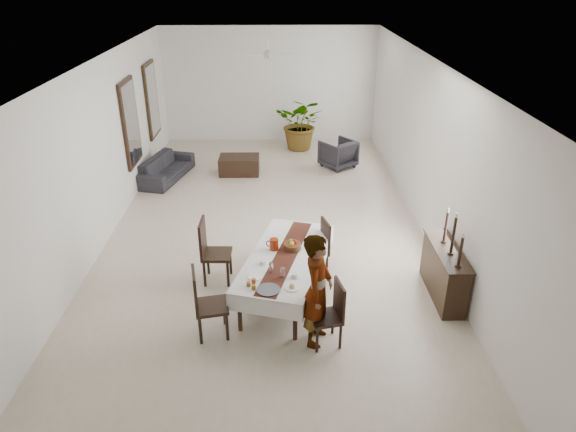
{
  "coord_description": "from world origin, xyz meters",
  "views": [
    {
      "loc": [
        0.24,
        -8.66,
        4.7
      ],
      "look_at": [
        0.38,
        -1.28,
        1.05
      ],
      "focal_mm": 32.0,
      "sensor_mm": 36.0,
      "label": 1
    }
  ],
  "objects_px": {
    "dining_table_top": "(286,257)",
    "sofa": "(166,168)",
    "red_pitcher": "(274,244)",
    "woman": "(317,290)",
    "sideboard_body": "(444,273)"
  },
  "relations": [
    {
      "from": "red_pitcher",
      "to": "sideboard_body",
      "type": "distance_m",
      "value": 2.67
    },
    {
      "from": "red_pitcher",
      "to": "sofa",
      "type": "relative_size",
      "value": 0.1
    },
    {
      "from": "sofa",
      "to": "woman",
      "type": "bearing_deg",
      "value": -137.35
    },
    {
      "from": "sofa",
      "to": "red_pitcher",
      "type": "bearing_deg",
      "value": -136.22
    },
    {
      "from": "dining_table_top",
      "to": "sideboard_body",
      "type": "bearing_deg",
      "value": 13.63
    },
    {
      "from": "woman",
      "to": "red_pitcher",
      "type": "bearing_deg",
      "value": 39.98
    },
    {
      "from": "dining_table_top",
      "to": "sofa",
      "type": "xyz_separation_m",
      "value": [
        -2.82,
        4.9,
        -0.39
      ]
    },
    {
      "from": "red_pitcher",
      "to": "sideboard_body",
      "type": "xyz_separation_m",
      "value": [
        2.63,
        -0.27,
        -0.39
      ]
    },
    {
      "from": "red_pitcher",
      "to": "sideboard_body",
      "type": "relative_size",
      "value": 0.14
    },
    {
      "from": "dining_table_top",
      "to": "woman",
      "type": "height_order",
      "value": "woman"
    },
    {
      "from": "woman",
      "to": "sideboard_body",
      "type": "xyz_separation_m",
      "value": [
        2.04,
        1.04,
        -0.42
      ]
    },
    {
      "from": "dining_table_top",
      "to": "red_pitcher",
      "type": "bearing_deg",
      "value": 149.04
    },
    {
      "from": "red_pitcher",
      "to": "sofa",
      "type": "height_order",
      "value": "red_pitcher"
    },
    {
      "from": "dining_table_top",
      "to": "sofa",
      "type": "height_order",
      "value": "dining_table_top"
    },
    {
      "from": "sofa",
      "to": "sideboard_body",
      "type": "bearing_deg",
      "value": -118.92
    }
  ]
}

